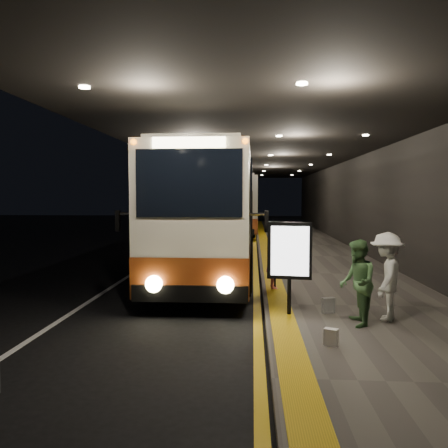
{
  "coord_description": "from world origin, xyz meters",
  "views": [
    {
      "loc": [
        2.24,
        -13.04,
        2.61
      ],
      "look_at": [
        1.3,
        1.18,
        1.7
      ],
      "focal_mm": 35.0,
      "sensor_mm": 36.0,
      "label": 1
    }
  ],
  "objects": [
    {
      "name": "sidewalk",
      "position": [
        4.75,
        5.0,
        0.07
      ],
      "size": [
        4.5,
        50.0,
        0.15
      ],
      "primitive_type": "cube",
      "color": "#514C44",
      "rests_on": "ground"
    },
    {
      "name": "canopy",
      "position": [
        2.5,
        5.0,
        4.6
      ],
      "size": [
        9.0,
        50.0,
        0.4
      ],
      "primitive_type": "cube",
      "color": "black",
      "rests_on": "support_columns"
    },
    {
      "name": "bag_polka",
      "position": [
        3.84,
        -3.85,
        0.31
      ],
      "size": [
        0.29,
        0.18,
        0.32
      ],
      "primitive_type": "cube",
      "rotation": [
        0.0,
        0.0,
        0.29
      ],
      "color": "black",
      "rests_on": "sidewalk"
    },
    {
      "name": "kerb_stripe_yellow",
      "position": [
        2.35,
        5.0,
        0.01
      ],
      "size": [
        0.18,
        50.0,
        0.01
      ],
      "primitive_type": "cube",
      "color": "gold",
      "rests_on": "ground"
    },
    {
      "name": "passenger_waiting_green",
      "position": [
        4.23,
        -4.7,
        0.97
      ],
      "size": [
        0.54,
        0.83,
        1.64
      ],
      "primitive_type": "imported",
      "rotation": [
        0.0,
        0.0,
        -1.63
      ],
      "color": "#446E3D",
      "rests_on": "sidewalk"
    },
    {
      "name": "passenger_waiting_white",
      "position": [
        4.89,
        -4.29,
        1.03
      ],
      "size": [
        0.95,
        1.25,
        1.75
      ],
      "primitive_type": "imported",
      "rotation": [
        0.0,
        0.0,
        -2.0
      ],
      "color": "white",
      "rests_on": "sidewalk"
    },
    {
      "name": "lane_line_white",
      "position": [
        -1.8,
        5.0,
        0.01
      ],
      "size": [
        0.12,
        50.0,
        0.01
      ],
      "primitive_type": "cube",
      "color": "silver",
      "rests_on": "ground"
    },
    {
      "name": "passenger_boarding",
      "position": [
        2.8,
        -1.41,
        0.94
      ],
      "size": [
        0.44,
        0.61,
        1.58
      ],
      "primitive_type": "imported",
      "rotation": [
        0.0,
        0.0,
        1.69
      ],
      "color": "#D9656C",
      "rests_on": "sidewalk"
    },
    {
      "name": "ground",
      "position": [
        0.0,
        0.0,
        0.0
      ],
      "size": [
        90.0,
        90.0,
        0.0
      ],
      "primitive_type": "plane",
      "color": "black"
    },
    {
      "name": "tactile_strip",
      "position": [
        2.85,
        5.0,
        0.16
      ],
      "size": [
        0.5,
        50.0,
        0.01
      ],
      "primitive_type": "cube",
      "color": "gold",
      "rests_on": "sidewalk"
    },
    {
      "name": "stanchion_post",
      "position": [
        2.83,
        -1.55,
        0.74
      ],
      "size": [
        0.05,
        0.05,
        1.18
      ],
      "primitive_type": "cylinder",
      "color": "black",
      "rests_on": "sidewalk"
    },
    {
      "name": "info_sign",
      "position": [
        3.0,
        -4.04,
        1.45
      ],
      "size": [
        0.92,
        0.24,
        1.93
      ],
      "rotation": [
        0.0,
        0.0,
        -0.14
      ],
      "color": "black",
      "rests_on": "sidewalk"
    },
    {
      "name": "support_columns",
      "position": [
        -1.5,
        4.0,
        2.2
      ],
      "size": [
        0.8,
        24.8,
        4.4
      ],
      "color": "black",
      "rests_on": "ground"
    },
    {
      "name": "terminal_wall",
      "position": [
        7.0,
        5.0,
        3.0
      ],
      "size": [
        0.1,
        50.0,
        6.0
      ],
      "primitive_type": "cube",
      "color": "black",
      "rests_on": "ground"
    },
    {
      "name": "coach_main",
      "position": [
        0.91,
        2.04,
        1.84
      ],
      "size": [
        2.58,
        12.37,
        3.84
      ],
      "rotation": [
        0.0,
        0.0,
        -0.0
      ],
      "color": "beige",
      "rests_on": "ground"
    },
    {
      "name": "bag_plain",
      "position": [
        3.54,
        -5.88,
        0.29
      ],
      "size": [
        0.26,
        0.21,
        0.28
      ],
      "primitive_type": "cube",
      "rotation": [
        0.0,
        0.0,
        -0.43
      ],
      "color": "silver",
      "rests_on": "sidewalk"
    },
    {
      "name": "coach_second",
      "position": [
        1.1,
        17.91,
        1.84
      ],
      "size": [
        2.86,
        12.24,
        3.83
      ],
      "rotation": [
        0.0,
        0.0,
        0.03
      ],
      "color": "beige",
      "rests_on": "ground"
    }
  ]
}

